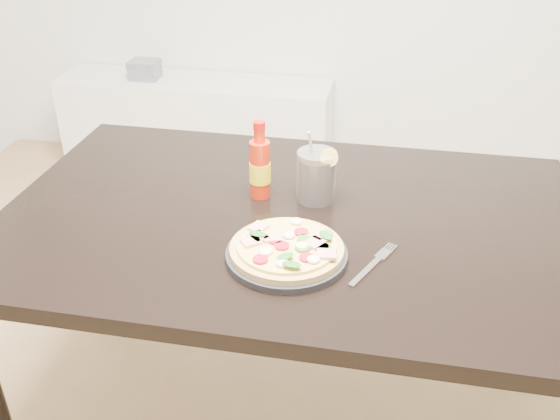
% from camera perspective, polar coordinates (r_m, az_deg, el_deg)
% --- Properties ---
extents(dining_table, '(1.40, 0.90, 0.75)m').
position_cam_1_polar(dining_table, '(1.56, 0.85, -3.03)').
color(dining_table, black).
rests_on(dining_table, ground).
extents(plate, '(0.26, 0.26, 0.02)m').
position_cam_1_polar(plate, '(1.35, 0.61, -4.14)').
color(plate, black).
rests_on(plate, dining_table).
extents(pizza, '(0.25, 0.25, 0.03)m').
position_cam_1_polar(pizza, '(1.34, 0.68, -3.44)').
color(pizza, '#D4B45F').
rests_on(pizza, plate).
extents(hot_sauce_bottle, '(0.06, 0.06, 0.20)m').
position_cam_1_polar(hot_sauce_bottle, '(1.56, -1.84, 3.92)').
color(hot_sauce_bottle, red).
rests_on(hot_sauce_bottle, dining_table).
extents(cola_cup, '(0.10, 0.10, 0.19)m').
position_cam_1_polar(cola_cup, '(1.55, 3.34, 3.04)').
color(cola_cup, black).
rests_on(cola_cup, dining_table).
extents(fork, '(0.09, 0.18, 0.00)m').
position_cam_1_polar(fork, '(1.35, 8.63, -4.81)').
color(fork, silver).
rests_on(fork, dining_table).
extents(media_console, '(1.40, 0.34, 0.50)m').
position_cam_1_polar(media_console, '(3.35, -7.61, 7.62)').
color(media_console, white).
rests_on(media_console, ground).
extents(cd_stack, '(0.14, 0.12, 0.09)m').
position_cam_1_polar(cd_stack, '(3.32, -12.27, 12.45)').
color(cd_stack, slate).
rests_on(cd_stack, media_console).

